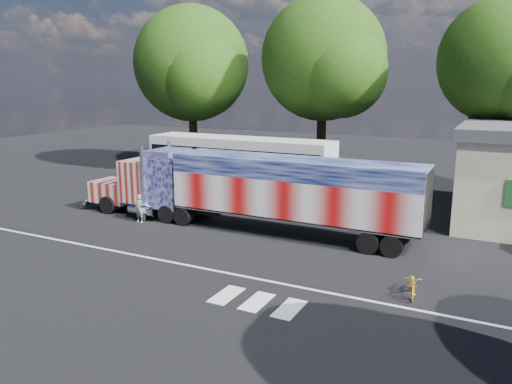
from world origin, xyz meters
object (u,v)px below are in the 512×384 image
at_px(woman, 139,208).
at_px(bicycle, 413,285).
at_px(semi_truck, 250,189).
at_px(coach_bus, 240,165).
at_px(tree_ne_a, 504,61).
at_px(tree_n_mid, 325,59).
at_px(tree_nw_a, 193,64).

xyz_separation_m(woman, bicycle, (14.67, -3.08, -0.35)).
xyz_separation_m(semi_truck, bicycle, (8.84, -4.69, -1.68)).
xyz_separation_m(coach_bus, tree_ne_a, (15.19, 5.46, 6.62)).
relative_size(bicycle, tree_n_mid, 0.11).
relative_size(coach_bus, woman, 8.47).
height_order(semi_truck, coach_bus, semi_truck).
height_order(woman, tree_n_mid, tree_n_mid).
bearing_deg(tree_n_mid, tree_ne_a, -7.59).
height_order(semi_truck, tree_nw_a, tree_nw_a).
bearing_deg(woman, tree_nw_a, 114.80).
relative_size(tree_n_mid, tree_nw_a, 1.00).
relative_size(semi_truck, bicycle, 12.33).
xyz_separation_m(bicycle, tree_ne_a, (1.80, 17.30, 8.14)).
height_order(coach_bus, tree_ne_a, tree_ne_a).
distance_m(coach_bus, bicycle, 17.94).
distance_m(bicycle, tree_nw_a, 29.93).
height_order(coach_bus, tree_n_mid, tree_n_mid).
bearing_deg(woman, coach_bus, 82.58).
distance_m(semi_truck, woman, 6.19).
bearing_deg(tree_n_mid, tree_nw_a, -179.98).
bearing_deg(tree_nw_a, tree_n_mid, 0.02).
bearing_deg(coach_bus, tree_nw_a, 139.65).
bearing_deg(woman, tree_ne_a, 41.72).
bearing_deg(woman, bicycle, -10.95).
distance_m(bicycle, tree_n_mid, 23.04).
relative_size(tree_ne_a, tree_n_mid, 0.91).
distance_m(woman, tree_ne_a, 23.11).
distance_m(coach_bus, tree_ne_a, 17.44).
bearing_deg(coach_bus, semi_truck, -57.56).
height_order(coach_bus, tree_nw_a, tree_nw_a).
relative_size(semi_truck, woman, 12.56).
relative_size(semi_truck, coach_bus, 1.48).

